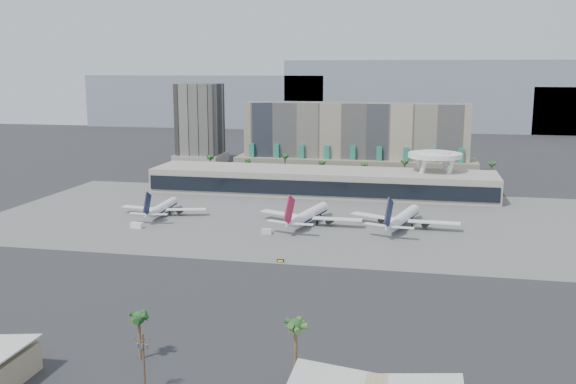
% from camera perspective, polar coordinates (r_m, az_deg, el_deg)
% --- Properties ---
extents(ground, '(900.00, 900.00, 0.00)m').
position_cam_1_polar(ground, '(216.39, -1.58, -5.56)').
color(ground, '#232326').
rests_on(ground, ground).
extents(apron_pad, '(260.00, 130.00, 0.06)m').
position_cam_1_polar(apron_pad, '(268.43, 1.14, -2.31)').
color(apron_pad, '#5B5B59').
rests_on(apron_pad, ground).
extents(mountain_ridge, '(680.00, 60.00, 70.00)m').
position_cam_1_polar(mountain_ridge, '(672.92, 10.17, 8.02)').
color(mountain_ridge, gray).
rests_on(mountain_ridge, ground).
extents(hotel, '(140.00, 30.00, 42.00)m').
position_cam_1_polar(hotel, '(380.83, 5.98, 4.11)').
color(hotel, tan).
rests_on(hotel, ground).
extents(office_tower, '(30.00, 30.00, 52.00)m').
position_cam_1_polar(office_tower, '(428.37, -7.81, 5.64)').
color(office_tower, black).
rests_on(office_tower, ground).
extents(terminal, '(170.00, 32.50, 14.50)m').
position_cam_1_polar(terminal, '(320.13, 2.97, 1.01)').
color(terminal, '#B1A89C').
rests_on(terminal, ground).
extents(saucer_structure, '(26.00, 26.00, 21.89)m').
position_cam_1_polar(saucer_structure, '(320.80, 12.92, 2.93)').
color(saucer_structure, white).
rests_on(saucer_structure, ground).
extents(palm_row, '(157.80, 2.80, 13.10)m').
position_cam_1_polar(palm_row, '(352.98, 4.98, 2.56)').
color(palm_row, brown).
rests_on(palm_row, ground).
extents(utility_pole, '(3.20, 0.85, 12.00)m').
position_cam_1_polar(utility_pole, '(128.98, -12.74, -14.17)').
color(utility_pole, '#4C3826').
rests_on(utility_pole, ground).
extents(airliner_left, '(37.70, 38.83, 13.40)m').
position_cam_1_polar(airliner_left, '(277.59, -11.11, -1.36)').
color(airliner_left, white).
rests_on(airliner_left, ground).
extents(airliner_centre, '(42.92, 44.63, 15.59)m').
position_cam_1_polar(airliner_centre, '(256.10, 1.83, -2.06)').
color(airliner_centre, white).
rests_on(airliner_centre, ground).
extents(airliner_right, '(43.18, 44.82, 15.76)m').
position_cam_1_polar(airliner_right, '(254.89, 10.17, -2.28)').
color(airliner_right, white).
rests_on(airliner_right, ground).
extents(service_vehicle_a, '(4.80, 2.57, 2.28)m').
position_cam_1_polar(service_vehicle_a, '(257.77, -13.30, -2.90)').
color(service_vehicle_a, white).
rests_on(service_vehicle_a, ground).
extents(service_vehicle_b, '(3.89, 2.40, 1.93)m').
position_cam_1_polar(service_vehicle_b, '(242.50, -1.91, -3.52)').
color(service_vehicle_b, silver).
rests_on(service_vehicle_b, ground).
extents(taxiway_sign, '(2.41, 0.83, 1.09)m').
position_cam_1_polar(taxiway_sign, '(207.28, -0.68, -6.14)').
color(taxiway_sign, black).
rests_on(taxiway_sign, ground).
extents(near_palm_a, '(6.00, 6.00, 10.75)m').
position_cam_1_polar(near_palm_a, '(142.48, -13.11, -11.36)').
color(near_palm_a, brown).
rests_on(near_palm_a, ground).
extents(near_palm_b, '(6.00, 6.00, 13.84)m').
position_cam_1_polar(near_palm_b, '(127.05, 0.68, -12.40)').
color(near_palm_b, brown).
rests_on(near_palm_b, ground).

